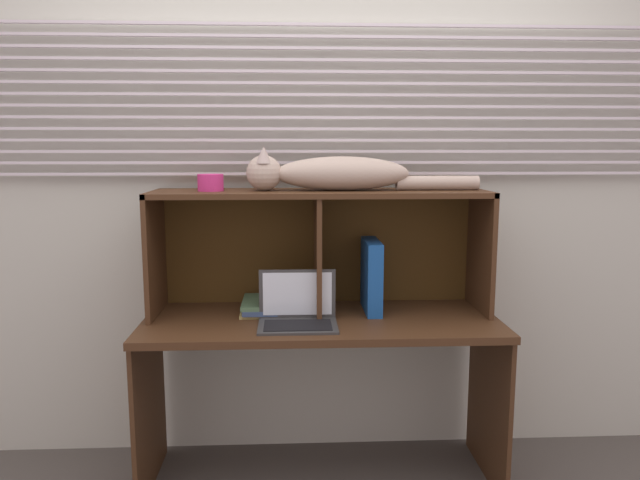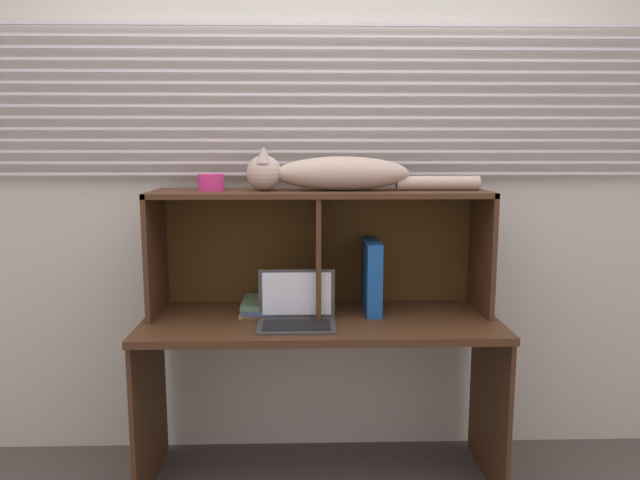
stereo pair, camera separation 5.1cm
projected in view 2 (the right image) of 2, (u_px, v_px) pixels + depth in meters
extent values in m
cube|color=beige|center=(319.00, 180.00, 2.68)|extent=(4.40, 0.04, 2.50)
cube|color=silver|center=(319.00, 174.00, 2.62)|extent=(3.33, 0.02, 0.01)
cube|color=silver|center=(319.00, 162.00, 2.62)|extent=(3.33, 0.02, 0.01)
cube|color=silver|center=(319.00, 151.00, 2.61)|extent=(3.33, 0.02, 0.01)
cube|color=silver|center=(319.00, 140.00, 2.60)|extent=(3.33, 0.02, 0.01)
cube|color=silver|center=(319.00, 129.00, 2.60)|extent=(3.33, 0.02, 0.01)
cube|color=silver|center=(319.00, 118.00, 2.59)|extent=(3.33, 0.02, 0.01)
cube|color=silver|center=(319.00, 106.00, 2.58)|extent=(3.33, 0.02, 0.01)
cube|color=silver|center=(319.00, 95.00, 2.57)|extent=(3.33, 0.02, 0.01)
cube|color=silver|center=(319.00, 83.00, 2.57)|extent=(3.33, 0.02, 0.01)
cube|color=silver|center=(319.00, 72.00, 2.56)|extent=(3.33, 0.02, 0.01)
cube|color=silver|center=(319.00, 60.00, 2.55)|extent=(3.33, 0.02, 0.01)
cube|color=silver|center=(319.00, 48.00, 2.54)|extent=(3.33, 0.02, 0.01)
cube|color=silver|center=(319.00, 36.00, 2.54)|extent=(3.33, 0.02, 0.01)
cube|color=silver|center=(319.00, 25.00, 2.53)|extent=(3.33, 0.02, 0.01)
cube|color=#452A17|center=(321.00, 321.00, 2.44)|extent=(1.44, 0.57, 0.03)
cube|color=#452A17|center=(149.00, 405.00, 2.48)|extent=(0.02, 0.52, 0.68)
cube|color=#452A17|center=(489.00, 401.00, 2.52)|extent=(0.02, 0.52, 0.68)
cube|color=#452A17|center=(320.00, 193.00, 2.46)|extent=(1.39, 0.35, 0.02)
cube|color=#452A17|center=(156.00, 253.00, 2.48)|extent=(0.02, 0.35, 0.51)
cube|color=#452A17|center=(482.00, 251.00, 2.52)|extent=(0.02, 0.35, 0.51)
cube|color=#452A17|center=(318.00, 254.00, 2.50)|extent=(0.02, 0.33, 0.49)
cube|color=#493011|center=(319.00, 245.00, 2.67)|extent=(1.39, 0.01, 0.51)
ellipsoid|color=#BBA695|center=(342.00, 174.00, 2.45)|extent=(0.55, 0.17, 0.14)
sphere|color=#BBA695|center=(264.00, 173.00, 2.45)|extent=(0.15, 0.15, 0.15)
cone|color=#B7A29A|center=(263.00, 155.00, 2.40)|extent=(0.07, 0.07, 0.07)
cone|color=#BEA298|center=(264.00, 155.00, 2.47)|extent=(0.07, 0.07, 0.07)
cylinder|color=#BBA695|center=(438.00, 183.00, 2.47)|extent=(0.34, 0.06, 0.06)
cube|color=#373737|center=(297.00, 326.00, 2.31)|extent=(0.31, 0.21, 0.01)
cube|color=#373737|center=(297.00, 294.00, 2.40)|extent=(0.31, 0.01, 0.20)
cube|color=white|center=(297.00, 294.00, 2.40)|extent=(0.28, 0.00, 0.17)
cube|color=black|center=(297.00, 325.00, 2.30)|extent=(0.26, 0.15, 0.00)
cube|color=#184D9B|center=(372.00, 276.00, 2.52)|extent=(0.06, 0.26, 0.30)
cube|color=tan|center=(259.00, 309.00, 2.54)|extent=(0.14, 0.24, 0.01)
cube|color=#374C74|center=(261.00, 306.00, 2.53)|extent=(0.14, 0.24, 0.02)
cube|color=#4B6E4C|center=(260.00, 302.00, 2.52)|extent=(0.14, 0.24, 0.02)
cylinder|color=#D02F7B|center=(211.00, 182.00, 2.45)|extent=(0.11, 0.11, 0.07)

